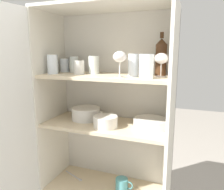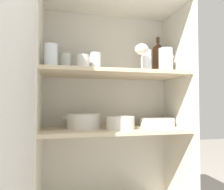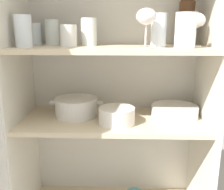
% 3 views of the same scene
% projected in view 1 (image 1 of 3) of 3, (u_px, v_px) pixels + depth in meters
% --- Properties ---
extents(cupboard_back_panel, '(0.86, 0.02, 1.54)m').
position_uv_depth(cupboard_back_panel, '(115.00, 121.00, 1.64)').
color(cupboard_back_panel, silver).
rests_on(cupboard_back_panel, ground_plane).
extents(cupboard_side_left, '(0.02, 0.39, 1.54)m').
position_uv_depth(cupboard_side_left, '(53.00, 122.00, 1.61)').
color(cupboard_side_left, silver).
rests_on(cupboard_side_left, ground_plane).
extents(cupboard_side_right, '(0.02, 0.39, 1.54)m').
position_uv_depth(cupboard_side_right, '(170.00, 137.00, 1.32)').
color(cupboard_side_right, silver).
rests_on(cupboard_side_right, ground_plane).
extents(cupboard_top_panel, '(0.86, 0.39, 0.02)m').
position_uv_depth(cupboard_top_panel, '(105.00, 6.00, 1.32)').
color(cupboard_top_panel, silver).
rests_on(cupboard_top_panel, cupboard_side_left).
extents(shelf_board_lower, '(0.82, 0.36, 0.02)m').
position_uv_depth(shelf_board_lower, '(106.00, 188.00, 1.55)').
color(shelf_board_lower, beige).
extents(shelf_board_middle, '(0.82, 0.36, 0.02)m').
position_uv_depth(shelf_board_middle, '(106.00, 125.00, 1.46)').
color(shelf_board_middle, beige).
extents(shelf_board_upper, '(0.82, 0.36, 0.02)m').
position_uv_depth(shelf_board_upper, '(106.00, 77.00, 1.40)').
color(shelf_board_upper, beige).
extents(cupboard_door, '(0.07, 0.42, 1.54)m').
position_uv_depth(cupboard_door, '(5.00, 142.00, 1.25)').
color(cupboard_door, silver).
rests_on(cupboard_door, ground_plane).
extents(tumbler_glass_0, '(0.07, 0.07, 0.10)m').
position_uv_depth(tumbler_glass_0, '(65.00, 65.00, 1.59)').
color(tumbler_glass_0, white).
rests_on(tumbler_glass_0, shelf_board_upper).
extents(tumbler_glass_1, '(0.06, 0.06, 0.13)m').
position_uv_depth(tumbler_glass_1, '(133.00, 65.00, 1.29)').
color(tumbler_glass_1, white).
rests_on(tumbler_glass_1, shelf_board_upper).
extents(tumbler_glass_2, '(0.08, 0.08, 0.13)m').
position_uv_depth(tumbler_glass_2, '(146.00, 66.00, 1.20)').
color(tumbler_glass_2, white).
rests_on(tumbler_glass_2, shelf_board_upper).
extents(tumbler_glass_3, '(0.07, 0.07, 0.12)m').
position_uv_depth(tumbler_glass_3, '(94.00, 65.00, 1.46)').
color(tumbler_glass_3, white).
rests_on(tumbler_glass_3, shelf_board_upper).
extents(tumbler_glass_4, '(0.06, 0.06, 0.11)m').
position_uv_depth(tumbler_glass_4, '(74.00, 65.00, 1.56)').
color(tumbler_glass_4, white).
rests_on(tumbler_glass_4, shelf_board_upper).
extents(tumbler_glass_5, '(0.07, 0.07, 0.09)m').
position_uv_depth(tumbler_glass_5, '(79.00, 67.00, 1.44)').
color(tumbler_glass_5, white).
rests_on(tumbler_glass_5, shelf_board_upper).
extents(tumbler_glass_6, '(0.07, 0.07, 0.13)m').
position_uv_depth(tumbler_glass_6, '(53.00, 64.00, 1.45)').
color(tumbler_glass_6, white).
rests_on(tumbler_glass_6, shelf_board_upper).
extents(wine_glass_0, '(0.08, 0.08, 0.15)m').
position_uv_depth(wine_glass_0, '(120.00, 58.00, 1.23)').
color(wine_glass_0, silver).
rests_on(wine_glass_0, shelf_board_upper).
extents(wine_glass_1, '(0.08, 0.08, 0.14)m').
position_uv_depth(wine_glass_1, '(161.00, 59.00, 1.26)').
color(wine_glass_1, silver).
rests_on(wine_glass_1, shelf_board_upper).
extents(wine_bottle, '(0.07, 0.07, 0.26)m').
position_uv_depth(wine_bottle, '(161.00, 57.00, 1.36)').
color(wine_bottle, '#4C2D19').
rests_on(wine_bottle, shelf_board_upper).
extents(plate_stack_white, '(0.21, 0.21, 0.05)m').
position_uv_depth(plate_stack_white, '(150.00, 123.00, 1.39)').
color(plate_stack_white, white).
rests_on(plate_stack_white, shelf_board_middle).
extents(mixing_bowl_large, '(0.16, 0.16, 0.07)m').
position_uv_depth(mixing_bowl_large, '(105.00, 121.00, 1.39)').
color(mixing_bowl_large, silver).
rests_on(mixing_bowl_large, shelf_board_middle).
extents(casserole_dish, '(0.25, 0.20, 0.09)m').
position_uv_depth(casserole_dish, '(86.00, 113.00, 1.55)').
color(casserole_dish, silver).
rests_on(casserole_dish, shelf_board_middle).
extents(coffee_mug_primary, '(0.12, 0.09, 0.09)m').
position_uv_depth(coffee_mug_primary, '(122.00, 184.00, 1.51)').
color(coffee_mug_primary, teal).
rests_on(coffee_mug_primary, shelf_board_lower).
extents(serving_spoon, '(0.19, 0.09, 0.01)m').
position_uv_depth(serving_spoon, '(75.00, 177.00, 1.67)').
color(serving_spoon, silver).
rests_on(serving_spoon, shelf_board_lower).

